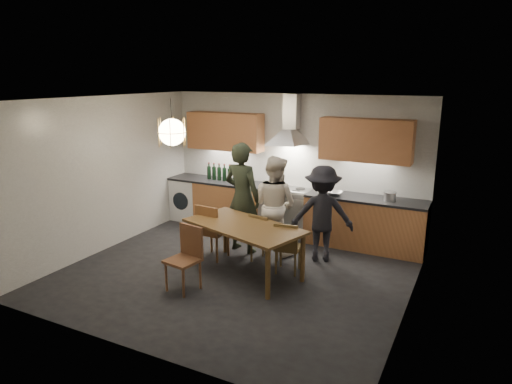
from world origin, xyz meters
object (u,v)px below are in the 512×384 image
at_px(chair_back_left, 211,228).
at_px(stock_pot, 390,197).
at_px(person_left, 242,198).
at_px(person_mid, 274,205).
at_px(person_right, 322,214).
at_px(wine_bottles, 224,172).
at_px(chair_front, 187,253).
at_px(mixing_bowl, 334,193).
at_px(dining_table, 244,231).

distance_m(chair_back_left, stock_pot, 3.00).
distance_m(person_left, stock_pot, 2.45).
bearing_deg(person_mid, person_left, 29.77).
bearing_deg(person_right, person_left, -10.59).
bearing_deg(wine_bottles, person_left, -47.62).
bearing_deg(person_mid, wine_bottles, -20.75).
xyz_separation_m(person_left, stock_pot, (2.21, 1.05, 0.04)).
bearing_deg(chair_front, stock_pot, 59.37).
xyz_separation_m(chair_front, stock_pot, (2.22, 2.66, 0.45)).
height_order(stock_pot, wine_bottles, wine_bottles).
relative_size(mixing_bowl, stock_pot, 1.47).
height_order(chair_back_left, wine_bottles, wine_bottles).
bearing_deg(person_mid, person_right, -166.52).
distance_m(mixing_bowl, wine_bottles, 2.27).
relative_size(chair_back_left, person_left, 0.49).
xyz_separation_m(person_mid, mixing_bowl, (0.77, 0.80, 0.11)).
xyz_separation_m(dining_table, person_mid, (0.05, 0.98, 0.15)).
bearing_deg(wine_bottles, mixing_bowl, -2.66).
bearing_deg(dining_table, wine_bottles, 144.50).
relative_size(person_left, stock_pot, 9.42).
bearing_deg(person_right, mixing_bowl, -106.56).
bearing_deg(person_mid, chair_front, 84.15).
xyz_separation_m(person_mid, stock_pot, (1.70, 0.87, 0.14)).
xyz_separation_m(chair_front, person_mid, (0.52, 1.79, 0.31)).
height_order(chair_back_left, person_right, person_right).
distance_m(dining_table, stock_pot, 2.57).
relative_size(chair_back_left, person_mid, 0.56).
bearing_deg(wine_bottles, person_mid, -31.16).
bearing_deg(person_right, chair_front, 33.73).
bearing_deg(mixing_bowl, dining_table, -114.76).
distance_m(chair_back_left, person_right, 1.81).
height_order(person_right, mixing_bowl, person_right).
relative_size(chair_front, mixing_bowl, 3.11).
distance_m(chair_front, wine_bottles, 2.92).
relative_size(dining_table, person_mid, 1.21).
distance_m(chair_front, person_mid, 1.89).
bearing_deg(person_left, dining_table, 128.31).
relative_size(stock_pot, wine_bottles, 0.25).
distance_m(chair_front, mixing_bowl, 2.92).
xyz_separation_m(chair_front, wine_bottles, (-0.98, 2.69, 0.55)).
bearing_deg(stock_pot, person_left, -154.58).
bearing_deg(mixing_bowl, chair_front, -116.51).
xyz_separation_m(chair_back_left, person_mid, (0.78, 0.75, 0.30)).
distance_m(dining_table, person_mid, 0.99).
bearing_deg(person_mid, stock_pot, -142.47).
xyz_separation_m(chair_back_left, wine_bottles, (-0.71, 1.66, 0.54)).
height_order(chair_back_left, chair_front, chair_back_left).
relative_size(dining_table, person_left, 1.07).
bearing_deg(chair_front, person_mid, 83.01).
xyz_separation_m(chair_back_left, chair_front, (0.26, -1.04, -0.01)).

